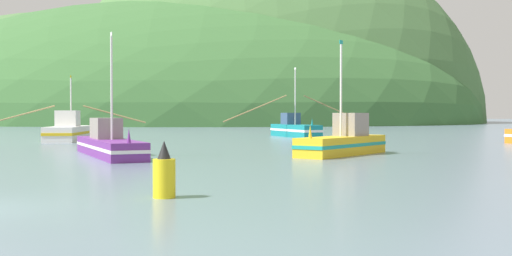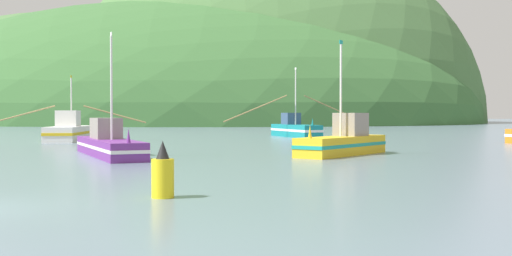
# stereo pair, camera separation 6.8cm
# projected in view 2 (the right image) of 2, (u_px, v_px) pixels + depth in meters

# --- Properties ---
(hill_far_left) EXTENTS (108.93, 87.14, 66.25)m
(hill_far_left) POSITION_uv_depth(u_px,v_px,m) (56.00, 121.00, 190.20)
(hill_far_left) COLOR #47703D
(hill_far_left) RESTS_ON ground
(hill_mid_right) EXTENTS (119.86, 95.89, 101.60)m
(hill_mid_right) POSITION_uv_depth(u_px,v_px,m) (261.00, 122.00, 172.81)
(hill_mid_right) COLOR #47703D
(hill_mid_right) RESTS_ON ground
(hill_mid_left) EXTENTS (169.27, 135.42, 64.84)m
(hill_mid_left) POSITION_uv_depth(u_px,v_px,m) (170.00, 122.00, 175.22)
(hill_mid_left) COLOR #386633
(hill_mid_left) RESTS_ON ground
(fishing_boat_purple) EXTENTS (8.61, 9.31, 6.63)m
(fishing_boat_purple) POSITION_uv_depth(u_px,v_px,m) (108.00, 144.00, 33.54)
(fishing_boat_purple) COLOR #6B2D84
(fishing_boat_purple) RESTS_ON ground
(fishing_boat_teal) EXTENTS (12.09, 9.01, 6.91)m
(fishing_boat_teal) POSITION_uv_depth(u_px,v_px,m) (295.00, 129.00, 61.38)
(fishing_boat_teal) COLOR #147F84
(fishing_boat_teal) RESTS_ON ground
(fishing_boat_white) EXTENTS (12.01, 8.87, 5.60)m
(fishing_boat_white) POSITION_uv_depth(u_px,v_px,m) (69.00, 131.00, 52.09)
(fishing_boat_white) COLOR white
(fishing_boat_white) RESTS_ON ground
(fishing_boat_yellow) EXTENTS (4.11, 7.74, 6.36)m
(fishing_boat_yellow) POSITION_uv_depth(u_px,v_px,m) (343.00, 142.00, 34.28)
(fishing_boat_yellow) COLOR gold
(fishing_boat_yellow) RESTS_ON ground
(channel_buoy) EXTENTS (0.62, 0.62, 1.56)m
(channel_buoy) POSITION_uv_depth(u_px,v_px,m) (163.00, 174.00, 16.73)
(channel_buoy) COLOR yellow
(channel_buoy) RESTS_ON ground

